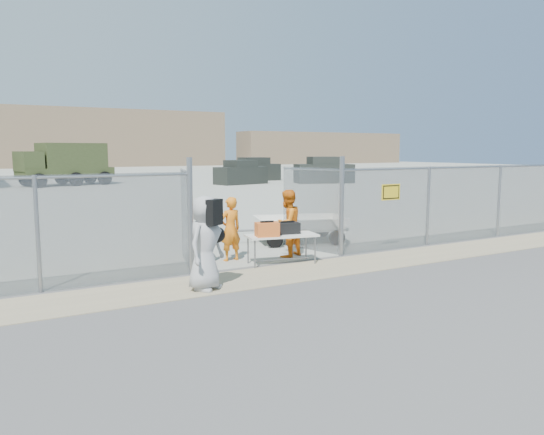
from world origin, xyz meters
TOP-DOWN VIEW (x-y plane):
  - ground at (0.00, 0.00)m, footprint 160.00×160.00m
  - tarmac_inside at (0.00, 42.00)m, footprint 160.00×80.00m
  - dirt_strip at (0.00, 1.00)m, footprint 44.00×1.60m
  - distant_hills at (5.00, 78.00)m, footprint 140.00×6.00m
  - chain_link_fence at (0.00, 2.00)m, footprint 40.00×0.20m
  - folding_table at (0.20, 1.90)m, footprint 1.75×0.99m
  - orange_bag at (-0.23, 1.82)m, footprint 0.57×0.45m
  - black_duffel at (0.38, 1.93)m, footprint 0.59×0.41m
  - security_worker_left at (-0.68, 2.81)m, footprint 0.60×0.43m
  - security_worker_right at (0.76, 2.55)m, footprint 0.99×0.89m
  - visitor at (-2.24, 0.63)m, footprint 1.06×0.97m
  - utility_trailer at (2.15, 4.15)m, footprint 3.63×2.59m
  - military_truck at (0.30, 33.62)m, footprint 7.02×3.96m
  - parked_vehicle_near at (12.30, 28.38)m, footprint 4.32×2.63m
  - parked_vehicle_mid at (15.47, 32.22)m, footprint 4.34×1.97m
  - parked_vehicle_far at (18.76, 26.40)m, footprint 4.97×3.39m

SIDE VIEW (x-z plane):
  - ground at x=0.00m, z-range 0.00..0.00m
  - tarmac_inside at x=0.00m, z-range 0.00..0.01m
  - dirt_strip at x=0.00m, z-range 0.00..0.01m
  - folding_table at x=0.20m, z-range 0.00..0.70m
  - utility_trailer at x=2.15m, z-range 0.00..0.79m
  - security_worker_left at x=-0.68m, z-range 0.00..1.55m
  - black_duffel at x=0.38m, z-range 0.70..0.96m
  - security_worker_right at x=0.76m, z-range 0.00..1.68m
  - orange_bag at x=-0.23m, z-range 0.70..1.02m
  - visitor at x=-2.24m, z-range 0.00..1.81m
  - parked_vehicle_near at x=12.30m, z-range 0.00..1.82m
  - parked_vehicle_mid at x=15.47m, z-range 0.00..1.96m
  - parked_vehicle_far at x=18.76m, z-range 0.00..2.06m
  - chain_link_fence at x=0.00m, z-range 0.00..2.20m
  - military_truck at x=0.30m, z-range 0.00..3.16m
  - distant_hills at x=5.00m, z-range 0.00..9.00m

